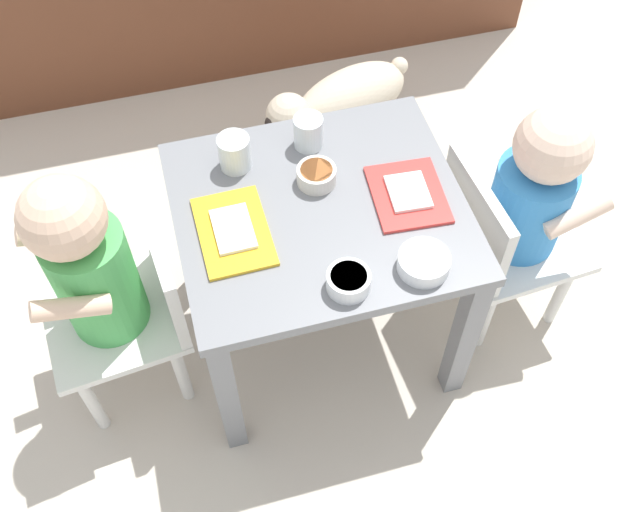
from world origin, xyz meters
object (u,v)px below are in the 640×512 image
at_px(seated_child_right, 527,199).
at_px(water_cup_right, 235,154).
at_px(food_tray_left, 233,231).
at_px(veggie_bowl_near, 346,281).
at_px(dog, 341,102).
at_px(seated_child_left, 98,273).
at_px(water_cup_left, 308,134).
at_px(veggie_bowl_far, 424,262).
at_px(dining_table, 320,234).
at_px(food_tray_right, 408,194).
at_px(cereal_bowl_left_side, 316,175).

relative_size(seated_child_right, water_cup_right, 8.42).
bearing_deg(food_tray_left, veggie_bowl_near, -45.74).
distance_m(dog, veggie_bowl_near, 0.86).
distance_m(food_tray_left, water_cup_right, 0.18).
bearing_deg(dog, food_tray_left, -123.60).
xyz_separation_m(seated_child_left, water_cup_left, (0.47, 0.18, 0.09)).
distance_m(food_tray_left, veggie_bowl_far, 0.37).
bearing_deg(water_cup_right, seated_child_right, -17.85).
xyz_separation_m(water_cup_right, veggie_bowl_far, (0.28, -0.35, -0.01)).
distance_m(seated_child_right, food_tray_left, 0.63).
bearing_deg(dining_table, water_cup_left, 82.68).
xyz_separation_m(seated_child_left, water_cup_right, (0.31, 0.16, 0.09)).
height_order(seated_child_right, water_cup_right, seated_child_right).
bearing_deg(food_tray_right, veggie_bowl_far, -100.17).
bearing_deg(water_cup_left, veggie_bowl_far, -71.20).
xyz_separation_m(dog, veggie_bowl_far, (-0.07, -0.77, 0.30)).
bearing_deg(veggie_bowl_far, dining_table, 127.38).
bearing_deg(water_cup_right, water_cup_left, 6.46).
bearing_deg(water_cup_right, dining_table, -48.38).
bearing_deg(food_tray_left, dining_table, 5.64).
xyz_separation_m(water_cup_left, veggie_bowl_near, (-0.03, -0.37, -0.01)).
relative_size(dog, food_tray_right, 2.50).
xyz_separation_m(seated_child_right, cereal_bowl_left_side, (-0.44, 0.10, 0.10)).
xyz_separation_m(dog, water_cup_left, (-0.20, -0.40, 0.32)).
bearing_deg(water_cup_right, dog, 49.92).
bearing_deg(seated_child_left, dining_table, 0.40).
bearing_deg(dog, seated_child_right, -69.22).
bearing_deg(food_tray_right, veggie_bowl_near, -135.56).
distance_m(seated_child_left, veggie_bowl_near, 0.49).
relative_size(water_cup_left, water_cup_right, 0.97).
bearing_deg(seated_child_left, dog, 41.03).
xyz_separation_m(dog, food_tray_left, (-0.40, -0.60, 0.29)).
height_order(food_tray_right, veggie_bowl_near, veggie_bowl_near).
height_order(food_tray_left, food_tray_right, same).
height_order(water_cup_right, veggie_bowl_near, water_cup_right).
bearing_deg(seated_child_left, seated_child_right, -1.96).
height_order(water_cup_left, water_cup_right, water_cup_right).
relative_size(dining_table, seated_child_right, 0.91).
relative_size(seated_child_left, seated_child_right, 1.07).
xyz_separation_m(water_cup_right, cereal_bowl_left_side, (0.15, -0.09, -0.01)).
bearing_deg(food_tray_left, water_cup_left, 43.65).
relative_size(food_tray_left, veggie_bowl_near, 2.48).
bearing_deg(veggie_bowl_near, water_cup_right, 110.87).
relative_size(food_tray_left, water_cup_right, 2.71).
height_order(food_tray_right, veggie_bowl_far, veggie_bowl_far).
distance_m(veggie_bowl_near, cereal_bowl_left_side, 0.26).
relative_size(veggie_bowl_near, cereal_bowl_left_side, 1.02).
height_order(food_tray_left, water_cup_right, water_cup_right).
relative_size(dining_table, veggie_bowl_far, 5.85).
distance_m(seated_child_right, food_tray_right, 0.28).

